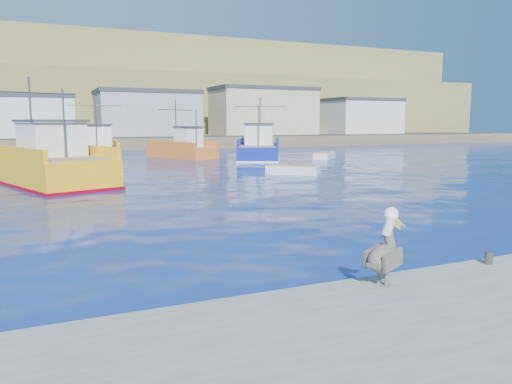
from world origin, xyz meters
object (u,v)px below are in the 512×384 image
trawler_yellow_a (43,165)px  boat_orange (183,148)px  trawler_yellow_b (97,152)px  trawler_blue (260,149)px  pelican (385,252)px  skiff_far (325,156)px  skiff_mid (293,171)px

trawler_yellow_a → boat_orange: bearing=51.6°
trawler_yellow_b → boat_orange: bearing=19.0°
trawler_blue → boat_orange: trawler_blue is taller
pelican → trawler_blue: bearing=68.9°
boat_orange → skiff_far: 15.08m
trawler_yellow_b → skiff_far: bearing=-11.1°
trawler_yellow_a → skiff_mid: (16.86, -1.87, -0.88)m
skiff_mid → pelican: (-10.95, -24.23, 0.91)m
trawler_yellow_a → pelican: trawler_yellow_a is taller
boat_orange → skiff_mid: size_ratio=2.47×
boat_orange → pelican: 44.81m
skiff_far → pelican: pelican is taller
boat_orange → skiff_mid: 20.00m
skiff_mid → skiff_far: skiff_far is taller
boat_orange → skiff_far: size_ratio=2.21×
trawler_yellow_b → skiff_far: (22.24, -4.36, -0.72)m
trawler_yellow_a → boat_orange: (14.19, 17.93, -0.11)m
trawler_yellow_a → trawler_blue: trawler_yellow_a is taller
trawler_yellow_b → skiff_mid: bearing=-54.5°
trawler_yellow_a → trawler_yellow_b: (5.00, 14.77, -0.13)m
trawler_blue → pelican: 42.13m
trawler_blue → trawler_yellow_a: bearing=-147.9°
skiff_mid → trawler_blue: bearing=74.4°
trawler_yellow_b → pelican: (0.91, -40.87, 0.16)m
trawler_yellow_a → boat_orange: size_ratio=1.53×
trawler_yellow_a → trawler_blue: 24.86m
trawler_yellow_b → boat_orange: trawler_yellow_b is taller
trawler_yellow_a → trawler_blue: (21.06, 13.21, -0.10)m
trawler_yellow_a → skiff_mid: bearing=-6.3°
skiff_mid → pelican: pelican is taller
trawler_blue → skiff_mid: (-4.20, -15.08, -0.78)m
trawler_yellow_b → trawler_yellow_a: bearing=-108.7°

